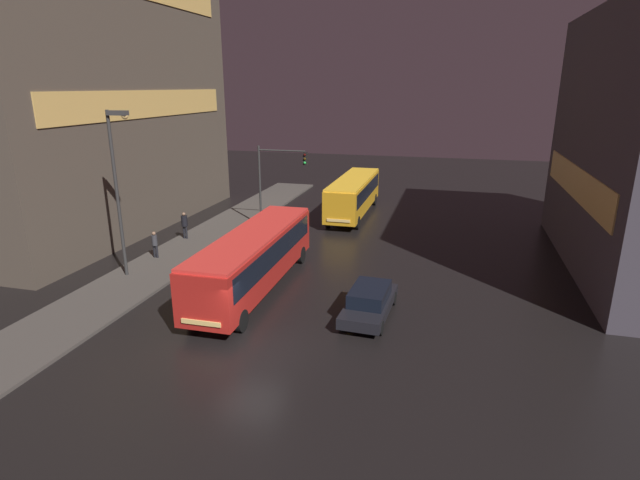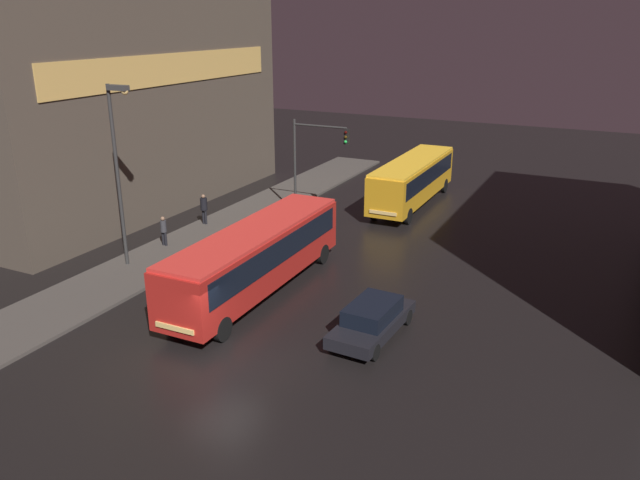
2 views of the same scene
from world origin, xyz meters
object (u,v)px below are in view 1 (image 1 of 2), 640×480
Objects in this scene: bus_near at (254,255)px; pedestrian_near at (155,243)px; street_lamp_sidewalk at (118,172)px; bus_far at (354,192)px; pedestrian_mid at (184,223)px; car_taxi at (369,301)px; traffic_light_main at (276,173)px.

bus_near is 7.29× the size of pedestrian_near.
bus_far is at bearing 61.58° from street_lamp_sidewalk.
bus_near is 10.48m from pedestrian_mid.
car_taxi is (4.46, -18.38, -1.17)m from bus_far.
bus_near is 11.87m from traffic_light_main.
bus_near is 2.52× the size of car_taxi.
street_lamp_sidewalk is at bearing 1.37° from bus_near.
pedestrian_near reaches higher than car_taxi.
traffic_light_main reaches higher than car_taxi.
car_taxi is at bearing -72.83° from pedestrian_mid.
bus_far is at bearing 53.97° from pedestrian_near.
street_lamp_sidewalk is at bearing -2.93° from car_taxi.
street_lamp_sidewalk reaches higher than bus_near.
car_taxi is 14.61m from pedestrian_near.
bus_near is at bearing -21.71° from pedestrian_near.
traffic_light_main is at bearing 58.61° from pedestrian_near.
car_taxi is 2.59× the size of pedestrian_mid.
bus_far is 6.72× the size of pedestrian_near.
bus_far reaches higher than pedestrian_mid.
bus_far is 13.95m from pedestrian_mid.
pedestrian_mid is 8.48m from street_lamp_sidewalk.
bus_far is 18.95m from car_taxi.
pedestrian_near is at bearing -14.60° from car_taxi.
street_lamp_sidewalk reaches higher than traffic_light_main.
traffic_light_main is at bearing -52.04° from car_taxi.
bus_far is at bearing 3.34° from pedestrian_mid.
traffic_light_main reaches higher than pedestrian_mid.
car_taxi is (6.29, -1.62, -1.18)m from bus_near.
bus_far is 1.24× the size of street_lamp_sidewalk.
bus_far is 7.52m from traffic_light_main.
bus_far reaches higher than pedestrian_near.
pedestrian_mid is 7.40m from traffic_light_main.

